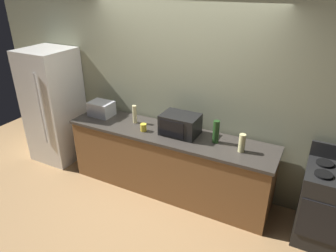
# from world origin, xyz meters

# --- Properties ---
(ground_plane) EXTENTS (8.00, 8.00, 0.00)m
(ground_plane) POSITION_xyz_m (0.00, 0.00, 0.00)
(ground_plane) COLOR #A87F51
(back_wall) EXTENTS (6.40, 0.10, 2.70)m
(back_wall) POSITION_xyz_m (0.00, 0.81, 1.35)
(back_wall) COLOR gray
(back_wall) RESTS_ON ground_plane
(counter_run) EXTENTS (2.84, 0.64, 0.90)m
(counter_run) POSITION_xyz_m (0.00, 0.40, 0.45)
(counter_run) COLOR brown
(counter_run) RESTS_ON ground_plane
(refrigerator) EXTENTS (0.72, 0.73, 1.80)m
(refrigerator) POSITION_xyz_m (-2.05, 0.40, 0.90)
(refrigerator) COLOR white
(refrigerator) RESTS_ON ground_plane
(stove_range) EXTENTS (0.60, 0.61, 1.08)m
(stove_range) POSITION_xyz_m (2.00, 0.40, 0.46)
(stove_range) COLOR black
(stove_range) RESTS_ON ground_plane
(microwave) EXTENTS (0.48, 0.35, 0.27)m
(microwave) POSITION_xyz_m (0.15, 0.45, 1.04)
(microwave) COLOR black
(microwave) RESTS_ON counter_run
(toaster_oven) EXTENTS (0.34, 0.26, 0.21)m
(toaster_oven) POSITION_xyz_m (-1.14, 0.46, 1.01)
(toaster_oven) COLOR #B7BABF
(toaster_oven) RESTS_ON counter_run
(bottle_vinegar) EXTENTS (0.08, 0.08, 0.22)m
(bottle_vinegar) POSITION_xyz_m (0.98, 0.37, 1.01)
(bottle_vinegar) COLOR beige
(bottle_vinegar) RESTS_ON counter_run
(bottle_hand_soap) EXTENTS (0.06, 0.06, 0.26)m
(bottle_hand_soap) POSITION_xyz_m (-0.56, 0.47, 1.03)
(bottle_hand_soap) COLOR beige
(bottle_hand_soap) RESTS_ON counter_run
(bottle_wine) EXTENTS (0.08, 0.08, 0.29)m
(bottle_wine) POSITION_xyz_m (0.64, 0.44, 1.05)
(bottle_wine) COLOR #1E3F19
(bottle_wine) RESTS_ON counter_run
(mug_yellow) EXTENTS (0.08, 0.08, 0.10)m
(mug_yellow) POSITION_xyz_m (-0.32, 0.30, 0.95)
(mug_yellow) COLOR yellow
(mug_yellow) RESTS_ON counter_run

